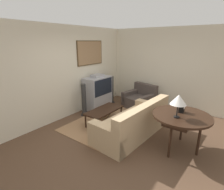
{
  "coord_description": "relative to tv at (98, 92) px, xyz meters",
  "views": [
    {
      "loc": [
        -3.31,
        -2.0,
        2.25
      ],
      "look_at": [
        0.6,
        0.87,
        0.75
      ],
      "focal_mm": 28.0,
      "sensor_mm": 36.0,
      "label": 1
    }
  ],
  "objects": [
    {
      "name": "ground_plane",
      "position": [
        -1.03,
        -1.79,
        -0.56
      ],
      "size": [
        12.0,
        12.0,
        0.0
      ],
      "primitive_type": "plane",
      "color": "brown"
    },
    {
      "name": "wall_back",
      "position": [
        -1.01,
        0.34,
        0.79
      ],
      "size": [
        12.0,
        0.1,
        2.7
      ],
      "color": "beige",
      "rests_on": "ground_plane"
    },
    {
      "name": "wall_right",
      "position": [
        1.6,
        -1.79,
        0.79
      ],
      "size": [
        0.06,
        12.0,
        2.7
      ],
      "color": "beige",
      "rests_on": "ground_plane"
    },
    {
      "name": "area_rug",
      "position": [
        -0.66,
        -0.93,
        -0.56
      ],
      "size": [
        2.54,
        1.59,
        0.01
      ],
      "color": "#99704C",
      "rests_on": "ground_plane"
    },
    {
      "name": "tv",
      "position": [
        0.0,
        0.0,
        0.0
      ],
      "size": [
        0.97,
        0.53,
        1.19
      ],
      "color": "#9E9EA3",
      "rests_on": "ground_plane"
    },
    {
      "name": "couch",
      "position": [
        -0.87,
        -1.91,
        -0.26
      ],
      "size": [
        2.2,
        1.05,
        0.86
      ],
      "rotation": [
        0.0,
        0.0,
        3.07
      ],
      "color": "tan",
      "rests_on": "ground_plane"
    },
    {
      "name": "armchair",
      "position": [
        0.92,
        -1.15,
        -0.29
      ],
      "size": [
        1.03,
        1.09,
        0.81
      ],
      "rotation": [
        0.0,
        0.0,
        -1.78
      ],
      "color": "#473D38",
      "rests_on": "ground_plane"
    },
    {
      "name": "coffee_table",
      "position": [
        -0.79,
        -0.91,
        -0.19
      ],
      "size": [
        1.16,
        0.54,
        0.41
      ],
      "color": "black",
      "rests_on": "ground_plane"
    },
    {
      "name": "console_table",
      "position": [
        -0.82,
        -3.0,
        0.17
      ],
      "size": [
        1.18,
        1.18,
        0.8
      ],
      "color": "black",
      "rests_on": "ground_plane"
    },
    {
      "name": "table_lamp",
      "position": [
        -1.02,
        -2.94,
        0.6
      ],
      "size": [
        0.31,
        0.31,
        0.47
      ],
      "color": "black",
      "rests_on": "console_table"
    },
    {
      "name": "mantel_clock",
      "position": [
        -0.68,
        -2.94,
        0.33
      ],
      "size": [
        0.15,
        0.1,
        0.18
      ],
      "color": "black",
      "rests_on": "console_table"
    },
    {
      "name": "speaker_tower_left",
      "position": [
        -0.72,
        -0.06,
        -0.09
      ],
      "size": [
        0.25,
        0.25,
        1.01
      ],
      "color": "black",
      "rests_on": "ground_plane"
    },
    {
      "name": "speaker_tower_right",
      "position": [
        0.72,
        -0.06,
        -0.09
      ],
      "size": [
        0.25,
        0.25,
        1.01
      ],
      "color": "black",
      "rests_on": "ground_plane"
    }
  ]
}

